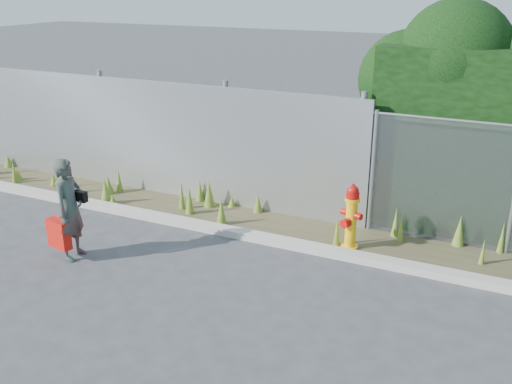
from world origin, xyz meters
name	(u,v)px	position (x,y,z in m)	size (l,w,h in m)	color
ground	(232,300)	(0.00, 0.00, 0.00)	(80.00, 80.00, 0.00)	#3E3E41
curb	(284,242)	(0.00, 1.80, 0.06)	(16.00, 0.22, 0.12)	#ABA49A
weed_strip	(301,222)	(0.03, 2.49, 0.15)	(16.00, 1.27, 0.55)	#453E27
corrugated_fence	(153,138)	(-3.25, 3.01, 1.10)	(8.50, 0.21, 2.30)	#AAACB1
fire_hydrant	(351,218)	(0.97, 2.13, 0.53)	(0.36, 0.33, 1.09)	yellow
woman	(70,209)	(-2.73, 0.11, 0.78)	(0.57, 0.37, 1.56)	#106957
red_tote_bag	(59,234)	(-2.86, -0.05, 0.42)	(0.40, 0.15, 0.52)	red
black_shoulder_bag	(80,196)	(-2.63, 0.24, 0.95)	(0.22, 0.09, 0.16)	black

